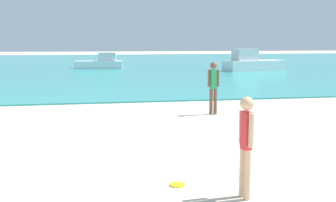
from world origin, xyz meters
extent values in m
cube|color=teal|center=(0.00, 44.24, 0.03)|extent=(160.00, 60.00, 0.06)
cylinder|color=#DDAD84|center=(0.71, 3.98, 0.38)|extent=(0.10, 0.10, 0.77)
cylinder|color=#DDAD84|center=(0.69, 4.12, 0.38)|extent=(0.10, 0.10, 0.77)
cube|color=red|center=(0.70, 4.05, 1.06)|extent=(0.14, 0.19, 0.58)
sphere|color=#DDAD84|center=(0.70, 4.05, 1.47)|extent=(0.21, 0.21, 0.21)
cylinder|color=#DDAD84|center=(0.72, 3.91, 1.09)|extent=(0.08, 0.08, 0.51)
cylinder|color=#DDAD84|center=(0.68, 4.19, 1.09)|extent=(0.08, 0.08, 0.51)
cylinder|color=yellow|center=(-0.20, 4.78, 0.01)|extent=(0.26, 0.26, 0.03)
cylinder|color=brown|center=(2.42, 11.22, 0.42)|extent=(0.11, 0.11, 0.84)
cylinder|color=brown|center=(2.27, 11.21, 0.42)|extent=(0.11, 0.11, 0.84)
cube|color=#2DA35B|center=(2.34, 11.22, 1.16)|extent=(0.20, 0.13, 0.63)
sphere|color=brown|center=(2.34, 11.22, 1.61)|extent=(0.23, 0.23, 0.23)
cylinder|color=brown|center=(2.50, 11.23, 1.19)|extent=(0.08, 0.08, 0.56)
cylinder|color=brown|center=(2.19, 11.21, 1.19)|extent=(0.08, 0.08, 0.56)
cube|color=white|center=(11.35, 29.79, 0.47)|extent=(5.37, 2.80, 0.82)
cube|color=silver|center=(10.45, 29.57, 1.34)|extent=(2.07, 1.55, 0.92)
cube|color=white|center=(-0.95, 34.80, 0.39)|extent=(4.17, 1.68, 0.65)
cube|color=silver|center=(-0.22, 34.73, 1.08)|extent=(1.54, 1.05, 0.73)
camera|label=1|loc=(-1.55, -1.67, 2.38)|focal=44.02mm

